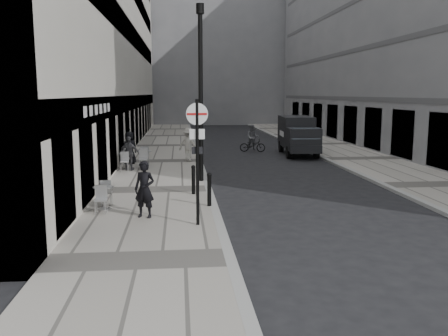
# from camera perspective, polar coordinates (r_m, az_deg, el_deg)

# --- Properties ---
(ground) EXTENTS (120.00, 120.00, 0.00)m
(ground) POSITION_cam_1_polar(r_m,az_deg,el_deg) (8.17, 2.84, -17.76)
(ground) COLOR black
(ground) RESTS_ON ground
(sidewalk) EXTENTS (4.00, 60.00, 0.12)m
(sidewalk) POSITION_cam_1_polar(r_m,az_deg,el_deg) (25.49, -7.42, 0.75)
(sidewalk) COLOR #9F998F
(sidewalk) RESTS_ON ground
(far_sidewalk) EXTENTS (4.00, 60.00, 0.12)m
(far_sidewalk) POSITION_cam_1_polar(r_m,az_deg,el_deg) (27.39, 16.24, 1.03)
(far_sidewalk) COLOR #9F998F
(far_sidewalk) RESTS_ON ground
(building_left) EXTENTS (4.00, 45.00, 18.00)m
(building_left) POSITION_cam_1_polar(r_m,az_deg,el_deg) (32.54, -14.77, 18.11)
(building_left) COLOR beige
(building_left) RESTS_ON ground
(building_far) EXTENTS (24.00, 16.00, 22.00)m
(building_far) POSITION_cam_1_polar(r_m,az_deg,el_deg) (63.69, -3.14, 15.56)
(building_far) COLOR gray
(building_far) RESTS_ON ground
(walking_man) EXTENTS (0.70, 0.57, 1.65)m
(walking_man) POSITION_cam_1_polar(r_m,az_deg,el_deg) (13.81, -9.54, -2.55)
(walking_man) COLOR black
(walking_man) RESTS_ON sidewalk
(sign_post) EXTENTS (0.58, 0.11, 3.40)m
(sign_post) POSITION_cam_1_polar(r_m,az_deg,el_deg) (12.65, -3.24, 2.74)
(sign_post) COLOR black
(sign_post) RESTS_ON sidewalk
(lamppost) EXTENTS (0.32, 0.32, 7.01)m
(lamppost) POSITION_cam_1_polar(r_m,az_deg,el_deg) (19.18, -2.83, 9.99)
(lamppost) COLOR black
(lamppost) RESTS_ON sidewalk
(bollard_near) EXTENTS (0.13, 0.13, 1.00)m
(bollard_near) POSITION_cam_1_polar(r_m,az_deg,el_deg) (15.08, -1.78, -2.72)
(bollard_near) COLOR black
(bollard_near) RESTS_ON sidewalk
(bollard_far) EXTENTS (0.13, 0.13, 0.97)m
(bollard_far) POSITION_cam_1_polar(r_m,az_deg,el_deg) (16.87, -3.70, -1.52)
(bollard_far) COLOR black
(bollard_far) RESTS_ON sidewalk
(panel_van) EXTENTS (2.11, 4.96, 2.28)m
(panel_van) POSITION_cam_1_polar(r_m,az_deg,el_deg) (28.86, 8.86, 4.12)
(panel_van) COLOR black
(panel_van) RESTS_ON ground
(cyclist) EXTENTS (1.69, 0.90, 1.73)m
(cyclist) POSITION_cam_1_polar(r_m,az_deg,el_deg) (30.06, 3.45, 3.23)
(cyclist) COLOR black
(cyclist) RESTS_ON ground
(pedestrian_a) EXTENTS (0.98, 0.53, 1.58)m
(pedestrian_a) POSITION_cam_1_polar(r_m,az_deg,el_deg) (22.46, -11.32, 1.73)
(pedestrian_a) COLOR #555459
(pedestrian_a) RESTS_ON sidewalk
(pedestrian_b) EXTENTS (1.31, 1.09, 1.76)m
(pedestrian_b) POSITION_cam_1_polar(r_m,az_deg,el_deg) (25.00, -4.28, 2.81)
(pedestrian_b) COLOR #A8A49B
(pedestrian_b) RESTS_ON sidewalk
(pedestrian_c) EXTENTS (0.97, 0.89, 1.66)m
(pedestrian_c) POSITION_cam_1_polar(r_m,az_deg,el_deg) (24.49, -11.28, 2.41)
(pedestrian_c) COLOR black
(pedestrian_c) RESTS_ON sidewalk
(cafe_table_near) EXTENTS (0.65, 1.46, 0.83)m
(cafe_table_near) POSITION_cam_1_polar(r_m,az_deg,el_deg) (15.10, -14.26, -3.27)
(cafe_table_near) COLOR #B7B8BA
(cafe_table_near) RESTS_ON sidewalk
(cafe_table_mid) EXTENTS (0.74, 1.66, 0.95)m
(cafe_table_mid) POSITION_cam_1_polar(r_m,az_deg,el_deg) (23.29, -9.60, 1.26)
(cafe_table_mid) COLOR #A5A5A7
(cafe_table_mid) RESTS_ON sidewalk
(cafe_table_far) EXTENTS (0.70, 1.58, 0.90)m
(cafe_table_far) POSITION_cam_1_polar(r_m,az_deg,el_deg) (22.73, -11.72, 0.95)
(cafe_table_far) COLOR #B7B7B9
(cafe_table_far) RESTS_ON sidewalk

